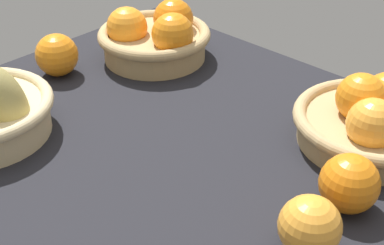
% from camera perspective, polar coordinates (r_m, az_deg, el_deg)
% --- Properties ---
extents(market_tray, '(0.84, 0.72, 0.03)m').
position_cam_1_polar(market_tray, '(0.86, -1.83, -3.03)').
color(market_tray, black).
rests_on(market_tray, ground).
extents(basket_far_left, '(0.21, 0.21, 0.11)m').
position_cam_1_polar(basket_far_left, '(1.08, -3.67, 8.53)').
color(basket_far_left, tan).
rests_on(basket_far_left, market_tray).
extents(basket_far_right, '(0.23, 0.23, 0.10)m').
position_cam_1_polar(basket_far_right, '(0.87, 17.88, 0.12)').
color(basket_far_right, tan).
rests_on(basket_far_right, market_tray).
extents(loose_orange_front_gap, '(0.08, 0.08, 0.08)m').
position_cam_1_polar(loose_orange_front_gap, '(0.74, 15.45, -5.90)').
color(loose_orange_front_gap, orange).
rests_on(loose_orange_front_gap, market_tray).
extents(loose_orange_back_gap, '(0.08, 0.08, 0.08)m').
position_cam_1_polar(loose_orange_back_gap, '(1.05, -13.36, 6.59)').
color(loose_orange_back_gap, orange).
rests_on(loose_orange_back_gap, market_tray).
extents(loose_orange_side_gap, '(0.07, 0.07, 0.07)m').
position_cam_1_polar(loose_orange_side_gap, '(0.67, 11.69, -10.13)').
color(loose_orange_side_gap, '#F49E33').
rests_on(loose_orange_side_gap, market_tray).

